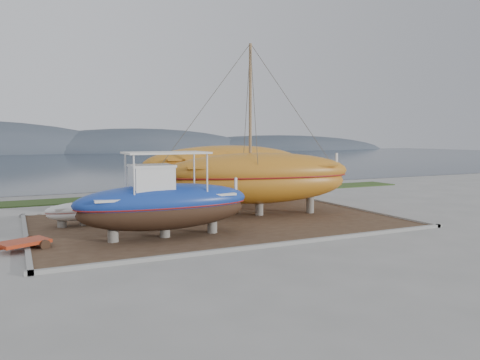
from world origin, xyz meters
name	(u,v)px	position (x,y,z in m)	size (l,w,h in m)	color
ground	(253,236)	(0.00, 0.00, 0.00)	(140.00, 140.00, 0.00)	gray
dirt_patch	(217,221)	(0.00, 4.00, 0.03)	(18.00, 12.00, 0.06)	#422D1E
curb_frame	(217,220)	(0.00, 4.00, 0.07)	(18.60, 12.60, 0.15)	gray
grass_strip	(157,196)	(0.00, 15.50, 0.04)	(44.00, 3.00, 0.08)	#284219
sea	(72,162)	(0.00, 70.00, 0.00)	(260.00, 100.00, 0.04)	#17222E
mountain_ridge	(50,152)	(0.00, 125.00, 0.00)	(200.00, 36.00, 20.00)	#333D49
blue_caique	(164,195)	(-3.63, 1.31, 1.91)	(7.69, 2.40, 3.70)	#183999
white_dinghy	(84,214)	(-6.39, 5.84, 0.62)	(3.74, 1.40, 1.13)	white
orange_sailboat	(260,131)	(2.79, 4.58, 4.74)	(10.62, 3.13, 9.35)	#AD6A1A
orange_bare_hull	(227,176)	(2.90, 9.13, 1.91)	(11.30, 3.39, 3.70)	#AD6A1A
red_trailer	(24,245)	(-9.22, 1.64, 0.19)	(2.68, 1.34, 0.38)	#A42E12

